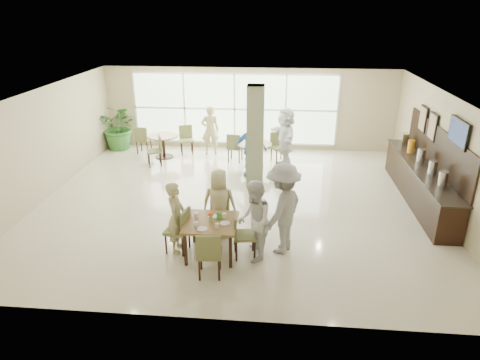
# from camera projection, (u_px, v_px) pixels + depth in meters

# --- Properties ---
(ground) EXTENTS (10.00, 10.00, 0.00)m
(ground) POSITION_uv_depth(u_px,v_px,m) (236.00, 201.00, 11.09)
(ground) COLOR beige
(ground) RESTS_ON ground
(room_shell) EXTENTS (10.00, 10.00, 10.00)m
(room_shell) POSITION_uv_depth(u_px,v_px,m) (236.00, 138.00, 10.45)
(room_shell) COLOR white
(room_shell) RESTS_ON ground
(window_bank) EXTENTS (7.00, 0.04, 7.00)m
(window_bank) POSITION_uv_depth(u_px,v_px,m) (235.00, 109.00, 14.71)
(window_bank) COLOR silver
(window_bank) RESTS_ON ground
(column) EXTENTS (0.45, 0.45, 2.80)m
(column) POSITION_uv_depth(u_px,v_px,m) (255.00, 137.00, 11.63)
(column) COLOR #636848
(column) RESTS_ON ground
(main_table) EXTENTS (1.04, 1.04, 0.75)m
(main_table) POSITION_uv_depth(u_px,v_px,m) (211.00, 225.00, 8.50)
(main_table) COLOR brown
(main_table) RESTS_ON ground
(round_table_left) EXTENTS (0.99, 0.99, 0.75)m
(round_table_left) POSITION_uv_depth(u_px,v_px,m) (163.00, 141.00, 14.13)
(round_table_left) COLOR brown
(round_table_left) RESTS_ON ground
(round_table_right) EXTENTS (1.10, 1.10, 0.75)m
(round_table_right) POSITION_uv_depth(u_px,v_px,m) (254.00, 149.00, 13.30)
(round_table_right) COLOR brown
(round_table_right) RESTS_ON ground
(chairs_main_table) EXTENTS (1.91, 1.95, 0.95)m
(chairs_main_table) POSITION_uv_depth(u_px,v_px,m) (212.00, 233.00, 8.58)
(chairs_main_table) COLOR olive
(chairs_main_table) RESTS_ON ground
(chairs_table_left) EXTENTS (2.00, 1.82, 0.95)m
(chairs_table_left) POSITION_uv_depth(u_px,v_px,m) (162.00, 143.00, 14.16)
(chairs_table_left) COLOR olive
(chairs_table_left) RESTS_ON ground
(chairs_table_right) EXTENTS (1.98, 1.86, 0.95)m
(chairs_table_right) POSITION_uv_depth(u_px,v_px,m) (256.00, 152.00, 13.37)
(chairs_table_right) COLOR olive
(chairs_table_right) RESTS_ON ground
(tabletop_clutter) EXTENTS (0.75, 0.74, 0.21)m
(tabletop_clutter) POSITION_uv_depth(u_px,v_px,m) (211.00, 219.00, 8.42)
(tabletop_clutter) COLOR white
(tabletop_clutter) RESTS_ON main_table
(buffet_counter) EXTENTS (0.64, 4.70, 1.95)m
(buffet_counter) POSITION_uv_depth(u_px,v_px,m) (420.00, 181.00, 10.96)
(buffet_counter) COLOR black
(buffet_counter) RESTS_ON ground
(wall_tv) EXTENTS (0.06, 1.00, 0.58)m
(wall_tv) POSITION_uv_depth(u_px,v_px,m) (459.00, 133.00, 9.32)
(wall_tv) COLOR black
(wall_tv) RESTS_ON ground
(framed_art_a) EXTENTS (0.05, 0.55, 0.70)m
(framed_art_a) POSITION_uv_depth(u_px,v_px,m) (433.00, 127.00, 10.90)
(framed_art_a) COLOR black
(framed_art_a) RESTS_ON ground
(framed_art_b) EXTENTS (0.05, 0.55, 0.70)m
(framed_art_b) POSITION_uv_depth(u_px,v_px,m) (423.00, 119.00, 11.64)
(framed_art_b) COLOR black
(framed_art_b) RESTS_ON ground
(potted_plant) EXTENTS (1.64, 1.64, 1.60)m
(potted_plant) POSITION_uv_depth(u_px,v_px,m) (119.00, 127.00, 14.85)
(potted_plant) COLOR #346F2C
(potted_plant) RESTS_ON ground
(teen_left) EXTENTS (0.36, 0.55, 1.51)m
(teen_left) POSITION_uv_depth(u_px,v_px,m) (176.00, 217.00, 8.62)
(teen_left) COLOR tan
(teen_left) RESTS_ON ground
(teen_far) EXTENTS (0.77, 0.44, 1.53)m
(teen_far) POSITION_uv_depth(u_px,v_px,m) (219.00, 203.00, 9.22)
(teen_far) COLOR tan
(teen_far) RESTS_ON ground
(teen_right) EXTENTS (0.68, 0.85, 1.65)m
(teen_right) POSITION_uv_depth(u_px,v_px,m) (254.00, 221.00, 8.32)
(teen_right) COLOR white
(teen_right) RESTS_ON ground
(teen_standing) EXTENTS (1.21, 1.42, 1.91)m
(teen_standing) POSITION_uv_depth(u_px,v_px,m) (283.00, 209.00, 8.54)
(teen_standing) COLOR #9D9DA0
(teen_standing) RESTS_ON ground
(adult_a) EXTENTS (1.06, 0.73, 1.65)m
(adult_a) POSITION_uv_depth(u_px,v_px,m) (250.00, 149.00, 12.50)
(adult_a) COLOR #4797D5
(adult_a) RESTS_ON ground
(adult_b) EXTENTS (1.18, 1.86, 1.86)m
(adult_b) POSITION_uv_depth(u_px,v_px,m) (285.00, 138.00, 13.18)
(adult_b) COLOR white
(adult_b) RESTS_ON ground
(adult_standing) EXTENTS (0.66, 0.50, 1.66)m
(adult_standing) POSITION_uv_depth(u_px,v_px,m) (210.00, 130.00, 14.32)
(adult_standing) COLOR tan
(adult_standing) RESTS_ON ground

